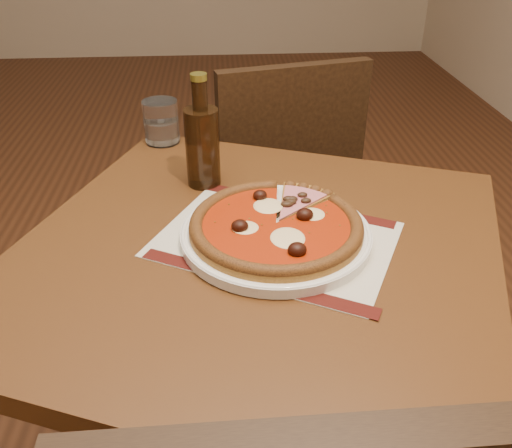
{
  "coord_description": "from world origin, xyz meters",
  "views": [
    {
      "loc": [
        0.63,
        -1.94,
        1.27
      ],
      "look_at": [
        0.69,
        -1.15,
        0.78
      ],
      "focal_mm": 38.0,
      "sensor_mm": 36.0,
      "label": 1
    }
  ],
  "objects_px": {
    "chair_far": "(278,181)",
    "water_glass": "(161,122)",
    "table": "(257,291)",
    "bottle": "(202,143)",
    "plate": "(276,234)",
    "pizza": "(276,225)"
  },
  "relations": [
    {
      "from": "pizza",
      "to": "water_glass",
      "type": "height_order",
      "value": "water_glass"
    },
    {
      "from": "table",
      "to": "plate",
      "type": "height_order",
      "value": "plate"
    },
    {
      "from": "water_glass",
      "to": "bottle",
      "type": "height_order",
      "value": "bottle"
    },
    {
      "from": "table",
      "to": "chair_far",
      "type": "xyz_separation_m",
      "value": [
        0.12,
        0.7,
        -0.14
      ]
    },
    {
      "from": "chair_far",
      "to": "bottle",
      "type": "bearing_deg",
      "value": 52.03
    },
    {
      "from": "plate",
      "to": "bottle",
      "type": "xyz_separation_m",
      "value": [
        -0.13,
        0.22,
        0.08
      ]
    },
    {
      "from": "plate",
      "to": "chair_far",
      "type": "bearing_deg",
      "value": 83.11
    },
    {
      "from": "chair_far",
      "to": "water_glass",
      "type": "relative_size",
      "value": 8.81
    },
    {
      "from": "chair_far",
      "to": "bottle",
      "type": "distance_m",
      "value": 0.61
    },
    {
      "from": "pizza",
      "to": "bottle",
      "type": "distance_m",
      "value": 0.26
    },
    {
      "from": "table",
      "to": "water_glass",
      "type": "xyz_separation_m",
      "value": [
        -0.19,
        0.46,
        0.15
      ]
    },
    {
      "from": "water_glass",
      "to": "plate",
      "type": "bearing_deg",
      "value": -62.96
    },
    {
      "from": "chair_far",
      "to": "water_glass",
      "type": "xyz_separation_m",
      "value": [
        -0.31,
        -0.24,
        0.29
      ]
    },
    {
      "from": "pizza",
      "to": "water_glass",
      "type": "bearing_deg",
      "value": 117.05
    },
    {
      "from": "chair_far",
      "to": "table",
      "type": "bearing_deg",
      "value": 66.68
    },
    {
      "from": "plate",
      "to": "water_glass",
      "type": "relative_size",
      "value": 3.25
    },
    {
      "from": "table",
      "to": "water_glass",
      "type": "distance_m",
      "value": 0.52
    },
    {
      "from": "chair_far",
      "to": "plate",
      "type": "relative_size",
      "value": 2.71
    },
    {
      "from": "table",
      "to": "plate",
      "type": "distance_m",
      "value": 0.12
    },
    {
      "from": "plate",
      "to": "water_glass",
      "type": "distance_m",
      "value": 0.5
    },
    {
      "from": "table",
      "to": "pizza",
      "type": "relative_size",
      "value": 3.47
    },
    {
      "from": "bottle",
      "to": "table",
      "type": "bearing_deg",
      "value": -68.7
    }
  ]
}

